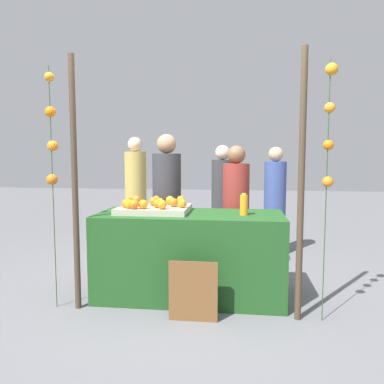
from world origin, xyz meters
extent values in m
plane|color=slate|center=(0.00, 0.00, 0.00)|extent=(24.00, 24.00, 0.00)
cube|color=#1E4C1E|center=(0.00, 0.00, 0.43)|extent=(1.85, 0.79, 0.85)
cube|color=#B2AD99|center=(-0.38, 0.04, 0.88)|extent=(0.71, 0.60, 0.06)
sphere|color=orange|center=(-0.17, 0.04, 0.96)|extent=(0.09, 0.09, 0.09)
sphere|color=orange|center=(-0.24, 0.18, 0.96)|extent=(0.09, 0.09, 0.09)
sphere|color=orange|center=(-0.39, 0.08, 0.96)|extent=(0.09, 0.09, 0.09)
sphere|color=orange|center=(-0.40, 0.27, 0.95)|extent=(0.08, 0.08, 0.08)
sphere|color=orange|center=(-0.62, 0.26, 0.95)|extent=(0.08, 0.08, 0.08)
sphere|color=orange|center=(-0.34, 0.15, 0.95)|extent=(0.07, 0.07, 0.07)
sphere|color=orange|center=(-0.44, -0.16, 0.96)|extent=(0.09, 0.09, 0.09)
sphere|color=orange|center=(-0.25, -0.16, 0.96)|extent=(0.09, 0.09, 0.09)
sphere|color=orange|center=(-0.66, 0.13, 0.95)|extent=(0.08, 0.08, 0.08)
sphere|color=orange|center=(-0.08, -0.03, 0.96)|extent=(0.09, 0.09, 0.09)
sphere|color=orange|center=(-0.58, -0.15, 0.96)|extent=(0.09, 0.09, 0.09)
sphere|color=orange|center=(-0.32, -0.06, 0.95)|extent=(0.08, 0.08, 0.08)
sphere|color=orange|center=(-0.13, 0.26, 0.96)|extent=(0.09, 0.09, 0.09)
sphere|color=orange|center=(-0.64, -0.09, 0.95)|extent=(0.08, 0.08, 0.08)
sphere|color=orange|center=(-0.52, -0.19, 0.96)|extent=(0.09, 0.09, 0.09)
sphere|color=orange|center=(-0.11, 0.11, 0.96)|extent=(0.09, 0.09, 0.09)
cylinder|color=orange|center=(0.53, -0.05, 0.95)|extent=(0.08, 0.08, 0.20)
cylinder|color=yellow|center=(0.53, -0.05, 1.06)|extent=(0.04, 0.04, 0.02)
cube|color=brown|center=(0.10, -0.59, 0.26)|extent=(0.42, 0.01, 0.54)
cube|color=black|center=(0.10, -0.58, 0.26)|extent=(0.40, 0.02, 0.52)
cylinder|color=#333338|center=(-0.36, 0.65, 0.73)|extent=(0.34, 0.34, 1.45)
sphere|color=#A87A59|center=(-0.36, 0.65, 1.56)|extent=(0.23, 0.23, 0.23)
cylinder|color=maroon|center=(0.45, 0.70, 0.67)|extent=(0.31, 0.31, 1.33)
sphere|color=brown|center=(0.45, 0.70, 1.44)|extent=(0.21, 0.21, 0.21)
cylinder|color=tan|center=(-1.18, 2.25, 0.74)|extent=(0.34, 0.34, 1.49)
sphere|color=beige|center=(-1.18, 2.25, 1.60)|extent=(0.23, 0.23, 0.23)
cylinder|color=#333338|center=(0.24, 1.83, 0.68)|extent=(0.32, 0.32, 1.37)
sphere|color=beige|center=(0.24, 1.83, 1.47)|extent=(0.21, 0.21, 0.21)
cylinder|color=#384C8C|center=(1.00, 1.80, 0.67)|extent=(0.31, 0.31, 1.34)
sphere|color=tan|center=(1.00, 1.80, 1.45)|extent=(0.21, 0.21, 0.21)
cylinder|color=#473828|center=(-1.01, -0.43, 1.16)|extent=(0.06, 0.06, 2.33)
cylinder|color=#473828|center=(1.01, -0.43, 1.16)|extent=(0.06, 0.06, 2.33)
cylinder|color=#2D4C23|center=(-1.22, -0.43, 1.11)|extent=(0.01, 0.01, 2.23)
sphere|color=orange|center=(-1.21, -0.44, 2.13)|extent=(0.09, 0.09, 0.09)
sphere|color=orange|center=(-1.22, -0.43, 1.82)|extent=(0.10, 0.10, 0.10)
sphere|color=orange|center=(-1.21, -0.42, 1.52)|extent=(0.10, 0.10, 0.10)
sphere|color=orange|center=(-1.23, -0.43, 1.21)|extent=(0.10, 0.10, 0.10)
cylinder|color=#2D4C23|center=(1.21, -0.44, 1.11)|extent=(0.01, 0.01, 2.23)
sphere|color=orange|center=(1.22, -0.45, 2.13)|extent=(0.10, 0.10, 0.10)
sphere|color=orange|center=(1.22, -0.43, 1.82)|extent=(0.09, 0.09, 0.09)
sphere|color=orange|center=(1.22, -0.43, 1.52)|extent=(0.09, 0.09, 0.09)
sphere|color=orange|center=(1.22, -0.44, 1.21)|extent=(0.09, 0.09, 0.09)
camera|label=1|loc=(0.48, -3.75, 1.43)|focal=35.74mm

